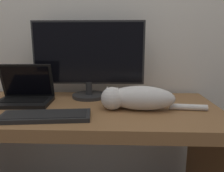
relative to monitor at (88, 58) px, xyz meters
The scene contains 6 objects.
wall_back 0.40m from the monitor, 100.93° to the left, with size 6.40×0.06×2.60m.
desk 0.44m from the monitor, 100.46° to the right, with size 1.54×0.65×0.70m.
monitor is the anchor object (origin of this frame).
laptop 0.43m from the monitor, 158.65° to the right, with size 0.32×0.23×0.22m.
external_keyboard 0.48m from the monitor, 111.21° to the right, with size 0.43×0.19×0.02m.
cat 0.42m from the monitor, 40.42° to the right, with size 0.55×0.17×0.13m.
Camera 1 is at (0.23, -0.82, 1.06)m, focal length 35.00 mm.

